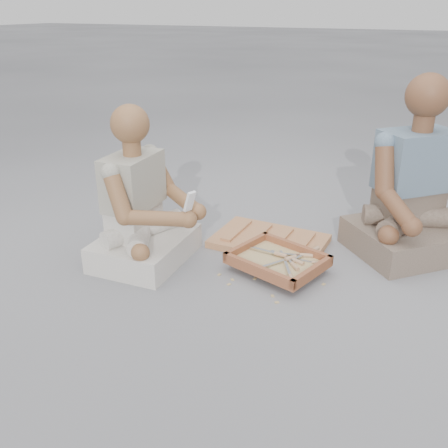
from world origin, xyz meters
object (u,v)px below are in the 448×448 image
at_px(tool_tray, 278,261).
at_px(craftsman, 142,211).
at_px(carved_panel, 269,241).
at_px(companion, 415,197).

bearing_deg(tool_tray, craftsman, -164.90).
bearing_deg(tool_tray, carved_panel, 118.88).
bearing_deg(companion, carved_panel, -24.61).
relative_size(craftsman, companion, 0.86).
bearing_deg(craftsman, carved_panel, 127.12).
distance_m(tool_tray, companion, 0.86).
height_order(tool_tray, craftsman, craftsman).
height_order(carved_panel, craftsman, craftsman).
distance_m(carved_panel, tool_tray, 0.33).
xyz_separation_m(carved_panel, craftsman, (-0.56, -0.48, 0.27)).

